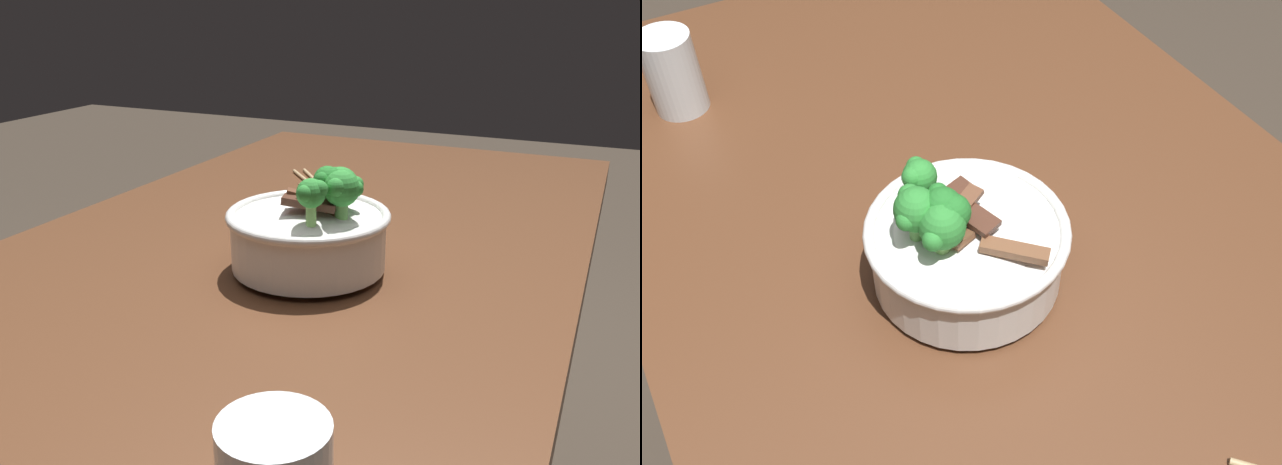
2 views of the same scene
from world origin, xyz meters
TOP-DOWN VIEW (x-y plane):
  - dining_table at (0.00, 0.00)m, footprint 1.52×0.80m
  - rice_bowl at (0.07, 0.07)m, footprint 0.21×0.21m
  - drinking_glass at (0.52, 0.26)m, footprint 0.07×0.07m

SIDE VIEW (x-z plane):
  - dining_table at x=0.00m, z-range 0.31..1.14m
  - drinking_glass at x=0.52m, z-range 0.82..0.93m
  - rice_bowl at x=0.07m, z-range 0.82..0.96m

